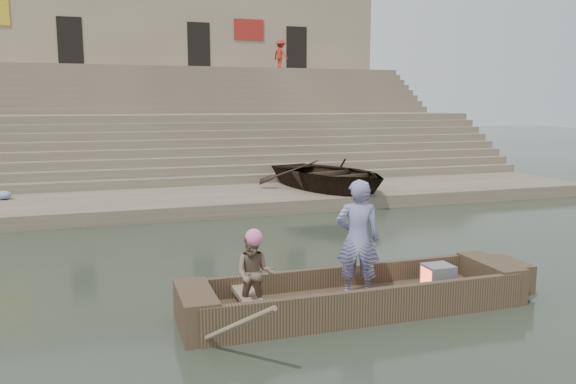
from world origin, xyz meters
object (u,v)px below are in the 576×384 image
rowing_man (254,274)px  pedestrian (281,54)px  television (437,277)px  main_rowboat (356,304)px  standing_man (358,239)px  beached_rowboat (330,174)px

rowing_man → pedestrian: size_ratio=0.75×
rowing_man → television: size_ratio=2.62×
main_rowboat → television: size_ratio=10.87×
standing_man → beached_rowboat: size_ratio=0.38×
main_rowboat → standing_man: (0.02, 0.02, 1.06)m
rowing_man → television: bearing=25.3°
television → pedestrian: bearing=79.0°
pedestrian → rowing_man: bearing=137.0°
rowing_man → standing_man: bearing=28.3°
main_rowboat → pedestrian: (6.04, 23.41, 5.89)m
standing_man → pedestrian: pedestrian is taller
television → pedestrian: 24.49m
main_rowboat → rowing_man: 1.86m
pedestrian → beached_rowboat: bearing=144.6°
beached_rowboat → pedestrian: bearing=62.0°
rowing_man → television: 3.23m
main_rowboat → television: bearing=-0.0°
main_rowboat → beached_rowboat: (3.45, 9.56, 0.81)m
rowing_man → beached_rowboat: 11.01m
main_rowboat → television: (1.49, -0.00, 0.31)m
standing_man → pedestrian: bearing=-81.3°
pedestrian → standing_man: bearing=140.8°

